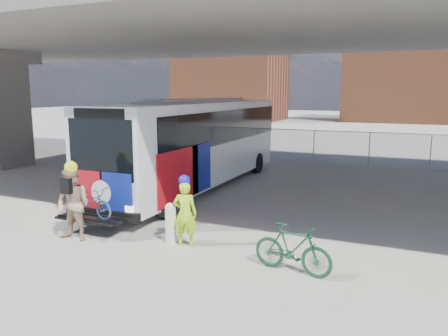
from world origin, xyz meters
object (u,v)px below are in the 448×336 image
Objects in this scene: bus at (197,138)px; bollard at (171,222)px; cyclist_hivis at (185,212)px; bike_parked at (293,249)px; cyclist_tan at (73,203)px.

bus is 11.83× the size of bollard.
bus is at bearing -80.20° from cyclist_hivis.
bike_parked is (3.01, -0.58, -0.35)m from cyclist_hivis.
cyclist_tan is at bearing 101.89° from bike_parked.
bus is at bearing 49.84° from bike_parked.
cyclist_hivis reaches higher than bike_parked.
cyclist_tan is (-2.50, -0.85, 0.44)m from bollard.
bollard is 0.54m from cyclist_hivis.
cyclist_hivis reaches higher than bollard.
bus is 7.06m from cyclist_hivis.
bollard is 0.59× the size of bike_parked.
cyclist_tan reaches higher than bike_parked.
bus is 6.89× the size of cyclist_hivis.
bus is at bearing 85.56° from cyclist_tan.
cyclist_tan reaches higher than cyclist_hivis.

